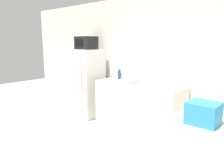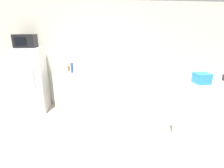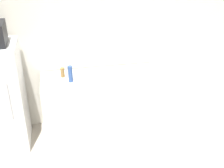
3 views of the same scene
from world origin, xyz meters
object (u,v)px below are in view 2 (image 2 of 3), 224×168
object	(u,v)px
refrigerator	(31,80)
basket	(202,78)
bottle_tall	(72,68)
microwave	(25,41)
bottle_short	(69,68)

from	to	relation	value
refrigerator	basket	world-z (taller)	refrigerator
basket	refrigerator	bearing A→B (deg)	152.22
refrigerator	bottle_tall	xyz separation A→B (m)	(0.98, -0.02, 0.28)
refrigerator	microwave	world-z (taller)	microwave
bottle_tall	bottle_short	xyz separation A→B (m)	(-0.10, 0.16, -0.05)
microwave	bottle_short	distance (m)	1.12
bottle_tall	basket	size ratio (longest dim) A/B	1.05
refrigerator	bottle_tall	bearing A→B (deg)	-1.10
bottle_tall	microwave	bearing A→B (deg)	178.97
microwave	basket	size ratio (longest dim) A/B	1.99
bottle_short	basket	bearing A→B (deg)	-38.27
bottle_short	basket	world-z (taller)	basket
refrigerator	microwave	size ratio (longest dim) A/B	3.47
bottle_short	basket	distance (m)	2.95
microwave	bottle_tall	bearing A→B (deg)	-1.03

